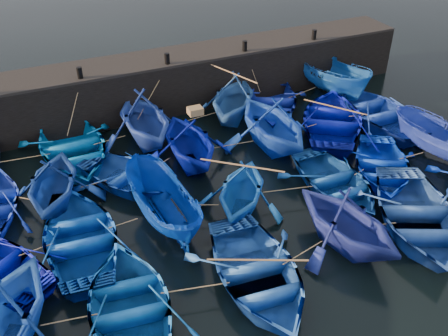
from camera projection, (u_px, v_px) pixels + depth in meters
name	position (u px, v px, depth m)	size (l,w,h in m)	color
ground	(262.00, 231.00, 17.36)	(120.00, 120.00, 0.00)	black
quay_wall	(163.00, 83.00, 24.60)	(26.00, 2.50, 2.50)	black
quay_top	(161.00, 58.00, 23.87)	(26.00, 2.50, 0.12)	black
bollard_1	(80.00, 73.00, 21.65)	(0.24, 0.24, 0.50)	black
bollard_2	(167.00, 59.00, 23.01)	(0.24, 0.24, 0.50)	black
bollard_3	(245.00, 46.00, 24.38)	(0.24, 0.24, 0.50)	black
bollard_4	(314.00, 35.00, 25.74)	(0.24, 0.24, 0.50)	black
boat_1	(72.00, 148.00, 20.80)	(4.08, 5.71, 1.18)	#035FB8
boat_2	(144.00, 118.00, 21.67)	(4.08, 4.73, 2.49)	#21409E
boat_3	(233.00, 97.00, 23.51)	(3.82, 4.43, 2.33)	#285AA5
boat_4	(272.00, 102.00, 24.50)	(3.66, 5.12, 1.06)	#1223A0
boat_5	(331.00, 76.00, 25.93)	(1.95, 5.18, 2.00)	#114B92
boat_7	(53.00, 182.00, 17.99)	(3.50, 4.06, 2.14)	navy
boat_8	(130.00, 177.00, 19.31)	(3.22, 4.51, 0.93)	blue
boat_9	(189.00, 141.00, 20.22)	(3.79, 4.39, 2.31)	#010F8E
boat_10	(273.00, 122.00, 21.28)	(4.22, 4.89, 2.58)	blue
boat_11	(333.00, 119.00, 22.90)	(4.12, 5.76, 1.20)	#040DA7
boat_12	(378.00, 111.00, 23.59)	(3.97, 5.55, 1.15)	#1638A0
boat_14	(81.00, 236.00, 16.37)	(3.66, 5.11, 1.06)	#083EA1
boat_15	(162.00, 204.00, 17.21)	(1.72, 4.57, 1.77)	navy
boat_16	(241.00, 189.00, 17.79)	(3.21, 3.72, 1.96)	blue
boat_17	(335.00, 182.00, 19.01)	(3.34, 4.67, 0.97)	navy
boat_18	(382.00, 166.00, 19.93)	(3.25, 4.55, 0.94)	#032CD0
boat_19	(441.00, 141.00, 20.73)	(1.70, 4.51, 1.75)	#1D3496
boat_21	(130.00, 304.00, 14.03)	(3.55, 4.97, 1.03)	#0A4D9C
boat_22	(257.00, 274.00, 14.97)	(3.70, 5.18, 1.07)	blue
boat_23	(347.00, 221.00, 16.14)	(3.62, 4.20, 2.21)	navy
boat_24	(417.00, 215.00, 17.19)	(4.00, 5.59, 1.16)	#244D95
wooden_crate	(195.00, 111.00, 19.60)	(0.57, 0.46, 0.28)	olive
mooring_ropes	(204.00, 142.00, 20.66)	(17.64, 11.71, 2.10)	tan
loose_oars	(270.00, 139.00, 19.32)	(9.88, 12.09, 1.32)	#99724C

